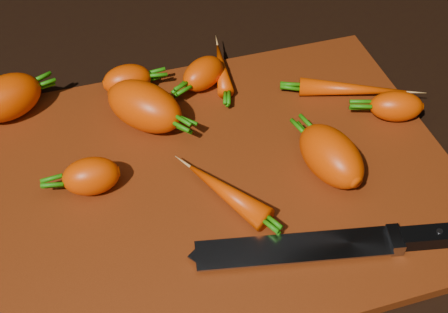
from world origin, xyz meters
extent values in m
cube|color=black|center=(0.00, 0.00, -0.01)|extent=(2.00, 2.00, 0.01)
cube|color=maroon|center=(0.00, 0.00, 0.01)|extent=(0.50, 0.40, 0.01)
ellipsoid|color=#F14303|center=(-0.22, 0.17, 0.04)|extent=(0.10, 0.08, 0.05)
ellipsoid|color=#F14303|center=(-0.14, 0.02, 0.03)|extent=(0.06, 0.04, 0.04)
ellipsoid|color=#F14303|center=(-0.07, 0.11, 0.04)|extent=(0.11, 0.11, 0.06)
ellipsoid|color=#F14303|center=(0.11, -0.03, 0.04)|extent=(0.07, 0.10, 0.05)
ellipsoid|color=#F14303|center=(0.02, 0.16, 0.03)|extent=(0.07, 0.07, 0.04)
ellipsoid|color=#F14303|center=(-0.08, 0.17, 0.03)|extent=(0.06, 0.04, 0.04)
ellipsoid|color=#F14303|center=(0.22, 0.03, 0.03)|extent=(0.07, 0.06, 0.04)
ellipsoid|color=#F14303|center=(0.05, 0.17, 0.02)|extent=(0.04, 0.10, 0.02)
ellipsoid|color=#F14303|center=(0.19, 0.08, 0.02)|extent=(0.13, 0.07, 0.02)
ellipsoid|color=#F14303|center=(-0.01, -0.04, 0.03)|extent=(0.08, 0.11, 0.03)
cube|color=gray|center=(-0.06, -0.10, 0.02)|extent=(0.20, 0.07, 0.00)
cube|color=gray|center=(0.04, -0.12, 0.02)|extent=(0.02, 0.03, 0.01)
cube|color=black|center=(0.10, -0.13, 0.02)|extent=(0.11, 0.04, 0.02)
cylinder|color=#B2B2B7|center=(0.08, -0.13, 0.03)|extent=(0.01, 0.01, 0.00)
camera|label=1|loc=(-0.14, -0.44, 0.52)|focal=50.00mm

